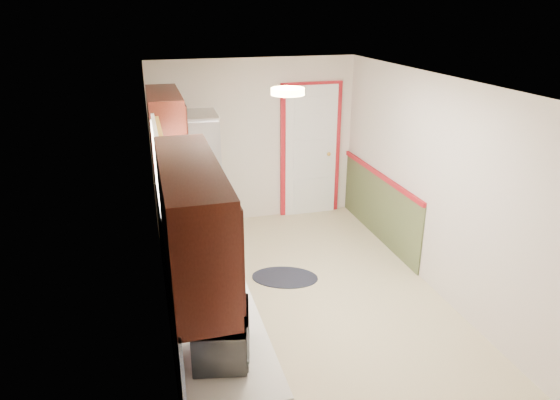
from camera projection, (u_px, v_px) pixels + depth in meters
room_shell at (310, 202)px, 5.09m from camera, size 3.20×5.20×2.52m
kitchen_run at (194, 265)px, 4.66m from camera, size 0.63×4.00×2.20m
back_wall_trim at (325, 162)px, 7.43m from camera, size 1.12×2.30×2.08m
ceiling_fixture at (288, 91)px, 4.41m from camera, size 0.30×0.30×0.06m
microwave at (222, 330)px, 3.22m from camera, size 0.38×0.56×0.35m
refrigerator at (191, 181)px, 6.61m from camera, size 0.78×0.77×1.80m
rug at (285, 277)px, 6.02m from camera, size 0.93×0.77×0.01m
cooktop at (184, 201)px, 5.79m from camera, size 0.45×0.54×0.02m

